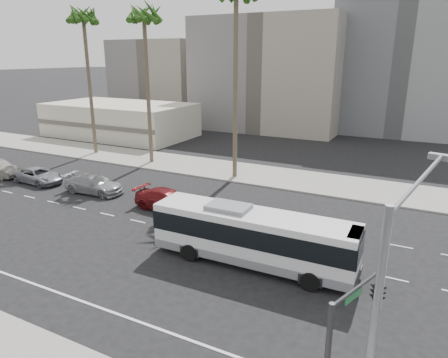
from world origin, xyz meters
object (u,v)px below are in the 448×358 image
Objects in this scene: car_b at (94,184)px; palm_mid at (144,19)px; traffic_signal at (373,296)px; car_c at (39,176)px; palm_far at (83,20)px; city_bus at (252,235)px; streetlight_corner at (381,324)px; car_a at (168,200)px.

palm_mid reaches higher than car_b.
car_c is at bearing 178.02° from traffic_signal.
traffic_signal is 38.17m from palm_mid.
palm_far reaches higher than car_c.
car_c is 19.38m from palm_mid.
city_bus is 2.28× the size of car_c.
car_b is at bearing 164.09° from streetlight_corner.
car_a is at bearing -97.33° from car_b.
car_c is 0.31× the size of palm_mid.
traffic_signal reaches higher than car_b.
palm_far is (-9.16, 0.53, 0.28)m from palm_mid.
palm_mid is (-27.29, 24.26, 11.15)m from traffic_signal.
palm_mid is (5.08, 11.34, 14.87)m from car_c.
palm_far is at bearing 148.58° from city_bus.
car_b is 1.06× the size of car_c.
traffic_signal reaches higher than city_bus.
car_b is 30.42m from streetlight_corner.
car_b is 0.32× the size of palm_far.
city_bus is at bearing 154.14° from traffic_signal.
palm_mid reaches higher than car_c.
palm_mid is (-27.72, 26.62, 10.50)m from streetlight_corner.
palm_mid is 0.99× the size of palm_far.
palm_mid is at bearing 43.81° from car_a.
palm_far reaches higher than city_bus.
palm_far is at bearing 176.67° from palm_mid.
city_bus is 18.78m from car_b.
palm_far is at bearing 165.55° from traffic_signal.
palm_far is (-28.99, 17.16, 14.06)m from city_bus.
traffic_signal reaches higher than car_c.
car_a is 21.50m from traffic_signal.
car_a is 15.37m from car_c.
car_b is 0.62× the size of streetlight_corner.
streetlight_corner reaches higher than car_c.
city_bus is at bearing -115.60° from car_a.
palm_far is (-4.08, 11.88, 15.15)m from car_c.
palm_mid is at bearing -21.34° from car_c.
palm_mid is at bearing 151.22° from streetlight_corner.
traffic_signal reaches higher than car_a.
car_b is (-8.38, 0.47, -0.01)m from car_a.
car_b is at bearing 162.13° from city_bus.
streetlight_corner is at bearing -59.69° from traffic_signal.
car_a is at bearing -31.94° from palm_far.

